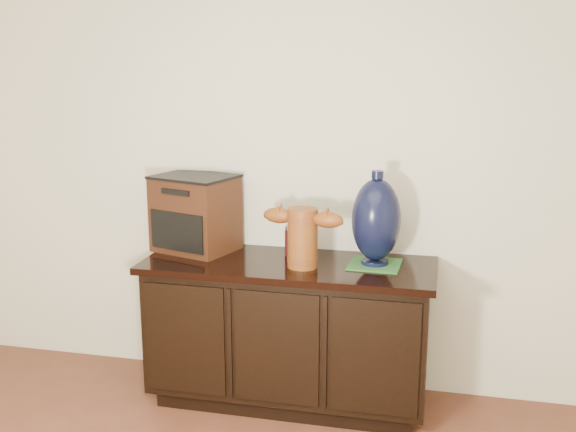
% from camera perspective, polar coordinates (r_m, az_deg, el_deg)
% --- Properties ---
extents(sideboard, '(1.46, 0.56, 0.75)m').
position_cam_1_polar(sideboard, '(3.50, 0.05, -9.70)').
color(sideboard, black).
rests_on(sideboard, ground).
extents(terracotta_vessel, '(0.41, 0.17, 0.29)m').
position_cam_1_polar(terracotta_vessel, '(3.26, 1.25, -1.57)').
color(terracotta_vessel, brown).
rests_on(terracotta_vessel, sideboard).
extents(tv_radio, '(0.48, 0.43, 0.40)m').
position_cam_1_polar(tv_radio, '(3.58, -7.84, 0.25)').
color(tv_radio, '#361A0D').
rests_on(tv_radio, sideboard).
extents(green_mat, '(0.26, 0.26, 0.01)m').
position_cam_1_polar(green_mat, '(3.36, 7.36, -4.08)').
color(green_mat, '#2D632C').
rests_on(green_mat, sideboard).
extents(lamp_base, '(0.25, 0.25, 0.46)m').
position_cam_1_polar(lamp_base, '(3.30, 7.47, -0.35)').
color(lamp_base, black).
rests_on(lamp_base, green_mat).
extents(spray_can, '(0.05, 0.05, 0.16)m').
position_cam_1_polar(spray_can, '(3.47, 0.17, -2.11)').
color(spray_can, '#611012').
rests_on(spray_can, sideboard).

